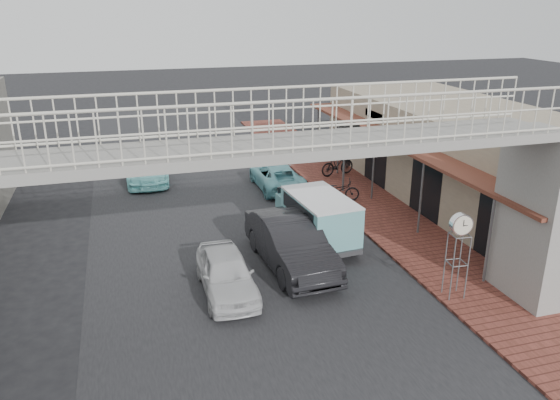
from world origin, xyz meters
TOP-DOWN VIEW (x-y plane):
  - ground at (0.00, 0.00)m, footprint 120.00×120.00m
  - road_strip at (0.00, 0.00)m, footprint 10.00×60.00m
  - sidewalk at (6.50, 3.00)m, footprint 3.00×40.00m
  - shophouse_row at (10.97, 4.00)m, footprint 7.20×18.00m
  - footbridge at (0.00, -4.00)m, footprint 16.40×2.40m
  - white_hatchback at (-0.86, -1.23)m, footprint 1.55×3.78m
  - dark_sedan at (1.52, -0.10)m, footprint 2.02×5.11m
  - angkot_curb at (3.35, 7.86)m, footprint 1.94×4.19m
  - angkot_far at (-2.43, 10.94)m, footprint 2.08×4.83m
  - angkot_van at (2.94, 1.25)m, footprint 2.08×4.04m
  - motorcycle_near at (5.37, 5.17)m, footprint 1.93×1.17m
  - motorcycle_far at (6.75, 8.66)m, footprint 1.92×0.88m
  - street_clock at (5.47, -3.50)m, footprint 0.65×0.55m
  - arrow_sign at (6.79, 6.61)m, footprint 1.88×1.29m

SIDE VIEW (x-z plane):
  - ground at x=0.00m, z-range 0.00..0.00m
  - road_strip at x=0.00m, z-range 0.00..0.01m
  - sidewalk at x=6.50m, z-range 0.00..0.10m
  - motorcycle_near at x=5.37m, z-range 0.10..1.06m
  - angkot_curb at x=3.35m, z-range 0.00..1.16m
  - white_hatchback at x=-0.86m, z-range 0.00..1.28m
  - motorcycle_far at x=6.75m, z-range 0.10..1.22m
  - angkot_far at x=-2.43m, z-range 0.00..1.38m
  - dark_sedan at x=1.52m, z-range 0.00..1.65m
  - angkot_van at x=2.94m, z-range 0.26..2.18m
  - shophouse_row at x=10.97m, z-range 0.01..4.01m
  - street_clock at x=5.47m, z-range 0.96..3.56m
  - arrow_sign at x=6.79m, z-range 1.06..4.19m
  - footbridge at x=0.00m, z-range 0.01..6.35m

